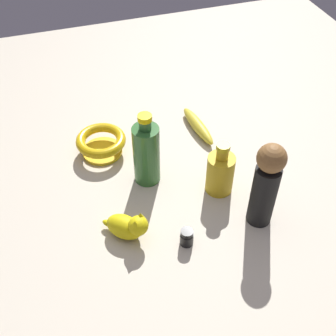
{
  "coord_description": "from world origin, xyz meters",
  "views": [
    {
      "loc": [
        -0.79,
        0.26,
        0.89
      ],
      "look_at": [
        0.0,
        0.0,
        0.06
      ],
      "focal_mm": 46.77,
      "sensor_mm": 36.0,
      "label": 1
    }
  ],
  "objects_px": {
    "nail_polish_jar": "(187,237)",
    "person_figure_adult": "(266,184)",
    "cat_figurine": "(128,226)",
    "banana": "(198,126)",
    "bottle_short": "(220,172)",
    "bowl": "(101,142)",
    "bottle_tall": "(146,153)"
  },
  "relations": [
    {
      "from": "cat_figurine",
      "to": "nail_polish_jar",
      "type": "distance_m",
      "value": 0.15
    },
    {
      "from": "cat_figurine",
      "to": "banana",
      "type": "height_order",
      "value": "cat_figurine"
    },
    {
      "from": "person_figure_adult",
      "to": "bottle_short",
      "type": "relative_size",
      "value": 1.55
    },
    {
      "from": "person_figure_adult",
      "to": "bottle_tall",
      "type": "bearing_deg",
      "value": 45.56
    },
    {
      "from": "person_figure_adult",
      "to": "nail_polish_jar",
      "type": "relative_size",
      "value": 5.28
    },
    {
      "from": "cat_figurine",
      "to": "bowl",
      "type": "height_order",
      "value": "cat_figurine"
    },
    {
      "from": "nail_polish_jar",
      "to": "banana",
      "type": "bearing_deg",
      "value": -24.26
    },
    {
      "from": "bowl",
      "to": "bottle_tall",
      "type": "bearing_deg",
      "value": -145.67
    },
    {
      "from": "person_figure_adult",
      "to": "bowl",
      "type": "xyz_separation_m",
      "value": [
        0.37,
        0.33,
        -0.09
      ]
    },
    {
      "from": "bottle_tall",
      "to": "cat_figurine",
      "type": "height_order",
      "value": "bottle_tall"
    },
    {
      "from": "cat_figurine",
      "to": "bottle_short",
      "type": "distance_m",
      "value": 0.29
    },
    {
      "from": "cat_figurine",
      "to": "banana",
      "type": "distance_m",
      "value": 0.45
    },
    {
      "from": "bowl",
      "to": "banana",
      "type": "bearing_deg",
      "value": -88.29
    },
    {
      "from": "person_figure_adult",
      "to": "banana",
      "type": "distance_m",
      "value": 0.4
    },
    {
      "from": "banana",
      "to": "nail_polish_jar",
      "type": "xyz_separation_m",
      "value": [
        -0.4,
        0.18,
        0.01
      ]
    },
    {
      "from": "banana",
      "to": "bowl",
      "type": "distance_m",
      "value": 0.31
    },
    {
      "from": "bottle_short",
      "to": "nail_polish_jar",
      "type": "distance_m",
      "value": 0.21
    },
    {
      "from": "bottle_tall",
      "to": "person_figure_adult",
      "type": "distance_m",
      "value": 0.33
    },
    {
      "from": "bottle_short",
      "to": "banana",
      "type": "bearing_deg",
      "value": -7.7
    },
    {
      "from": "bottle_short",
      "to": "nail_polish_jar",
      "type": "xyz_separation_m",
      "value": [
        -0.14,
        0.14,
        -0.04
      ]
    },
    {
      "from": "bottle_tall",
      "to": "bowl",
      "type": "xyz_separation_m",
      "value": [
        0.14,
        0.1,
        -0.06
      ]
    },
    {
      "from": "cat_figurine",
      "to": "nail_polish_jar",
      "type": "bearing_deg",
      "value": -116.51
    },
    {
      "from": "cat_figurine",
      "to": "nail_polish_jar",
      "type": "xyz_separation_m",
      "value": [
        -0.06,
        -0.13,
        -0.02
      ]
    },
    {
      "from": "banana",
      "to": "bottle_tall",
      "type": "bearing_deg",
      "value": 120.39
    },
    {
      "from": "nail_polish_jar",
      "to": "person_figure_adult",
      "type": "bearing_deg",
      "value": -85.65
    },
    {
      "from": "cat_figurine",
      "to": "person_figure_adult",
      "type": "height_order",
      "value": "person_figure_adult"
    },
    {
      "from": "person_figure_adult",
      "to": "cat_figurine",
      "type": "bearing_deg",
      "value": 81.55
    },
    {
      "from": "bottle_short",
      "to": "banana",
      "type": "relative_size",
      "value": 0.84
    },
    {
      "from": "cat_figurine",
      "to": "bowl",
      "type": "bearing_deg",
      "value": -0.13
    },
    {
      "from": "bottle_short",
      "to": "nail_polish_jar",
      "type": "height_order",
      "value": "bottle_short"
    },
    {
      "from": "nail_polish_jar",
      "to": "bowl",
      "type": "xyz_separation_m",
      "value": [
        0.39,
        0.13,
        0.02
      ]
    },
    {
      "from": "cat_figurine",
      "to": "bottle_short",
      "type": "height_order",
      "value": "bottle_short"
    }
  ]
}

